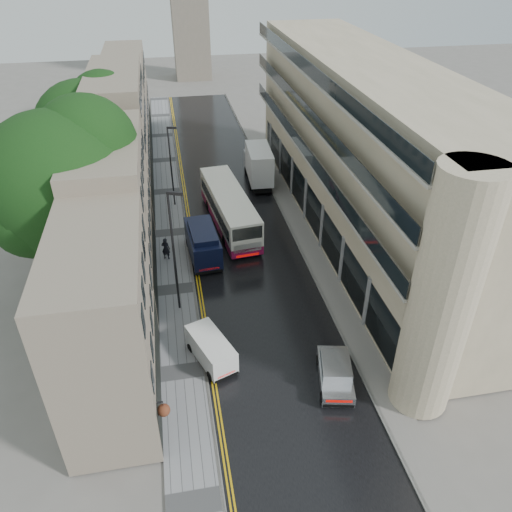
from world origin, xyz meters
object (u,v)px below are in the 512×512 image
object	(u,v)px
white_van	(210,368)
pedestrian	(166,249)
tree_far	(89,148)
navy_van	(194,256)
lamp_post_near	(174,254)
silver_hatchback	(323,392)
cream_bus	(224,229)
lamp_post_far	(171,168)
white_lorry	(250,172)
tree_near	(64,209)

from	to	relation	value
white_van	pedestrian	distance (m)	13.52
tree_far	navy_van	bearing A→B (deg)	-55.93
white_van	lamp_post_near	xyz separation A→B (m)	(-1.41, 6.92, 3.68)
silver_hatchback	pedestrian	distance (m)	18.04
silver_hatchback	cream_bus	bearing A→B (deg)	112.72
lamp_post_far	white_van	bearing A→B (deg)	-74.56
silver_hatchback	pedestrian	bearing A→B (deg)	128.80
white_lorry	lamp_post_far	distance (m)	8.25
tree_near	tree_far	xyz separation A→B (m)	(0.30, 13.00, -0.72)
tree_near	tree_far	distance (m)	13.02
silver_hatchback	lamp_post_near	world-z (taller)	lamp_post_near
white_lorry	white_van	world-z (taller)	white_lorry
pedestrian	lamp_post_near	xyz separation A→B (m)	(0.65, -6.44, 3.53)
pedestrian	lamp_post_far	xyz separation A→B (m)	(1.10, 9.33, 2.86)
white_van	lamp_post_far	size ratio (longest dim) A/B	0.51
silver_hatchback	white_van	xyz separation A→B (m)	(-5.99, 2.78, 0.11)
white_van	lamp_post_near	size ratio (longest dim) A/B	0.44
tree_near	pedestrian	world-z (taller)	tree_near
silver_hatchback	white_lorry	bearing A→B (deg)	100.64
tree_far	white_lorry	distance (m)	15.39
white_van	pedestrian	size ratio (longest dim) A/B	2.09
white_lorry	pedestrian	size ratio (longest dim) A/B	4.01
pedestrian	lamp_post_near	size ratio (longest dim) A/B	0.21
navy_van	lamp_post_far	size ratio (longest dim) A/B	0.73
white_lorry	white_van	distance (m)	25.70
silver_hatchback	lamp_post_near	distance (m)	12.77
white_lorry	lamp_post_near	distance (m)	19.80
lamp_post_near	pedestrian	bearing A→B (deg)	117.15
white_lorry	white_van	xyz separation A→B (m)	(-6.78, -24.76, -1.08)
tree_far	cream_bus	xyz separation A→B (m)	(10.70, -8.40, -4.60)
white_van	navy_van	distance (m)	11.26
cream_bus	white_van	distance (m)	14.81
white_lorry	navy_van	world-z (taller)	white_lorry
lamp_post_far	pedestrian	bearing A→B (deg)	-83.72
lamp_post_far	cream_bus	bearing A→B (deg)	-52.24
lamp_post_far	tree_far	bearing A→B (deg)	-168.98
navy_van	lamp_post_far	xyz separation A→B (m)	(-0.96, 11.44, 2.49)
cream_bus	lamp_post_near	world-z (taller)	lamp_post_near
tree_near	lamp_post_far	size ratio (longest dim) A/B	1.83
white_lorry	silver_hatchback	size ratio (longest dim) A/B	1.80
pedestrian	navy_van	bearing A→B (deg)	155.36
lamp_post_far	tree_near	bearing A→B (deg)	-106.55
silver_hatchback	tree_near	bearing A→B (deg)	150.43
lamp_post_near	navy_van	bearing A→B (deg)	93.26
tree_far	pedestrian	size ratio (longest dim) A/B	6.70
white_lorry	tree_far	bearing A→B (deg)	-169.86
tree_near	navy_van	bearing A→B (deg)	9.12
tree_far	white_lorry	bearing A→B (deg)	7.13
pedestrian	white_lorry	bearing A→B (deg)	-106.77
pedestrian	white_van	bearing A→B (deg)	119.81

